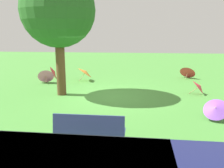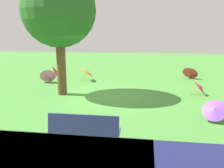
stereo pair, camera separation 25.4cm
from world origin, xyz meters
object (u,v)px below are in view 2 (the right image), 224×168
(parasol_pink_1, at_px, (48,75))
(parasol_purple_0, at_px, (215,109))
(shade_tree, at_px, (59,11))
(parasol_red_0, at_px, (190,72))
(park_bench, at_px, (85,131))
(parasol_red_2, at_px, (56,72))
(parasol_red_1, at_px, (200,87))
(parasol_orange_0, at_px, (87,72))

(parasol_pink_1, xyz_separation_m, parasol_purple_0, (-7.15, 4.78, -0.01))
(shade_tree, distance_m, parasol_red_0, 8.09)
(park_bench, xyz_separation_m, parasol_red_2, (3.72, -8.36, -0.12))
(shade_tree, height_order, parasol_red_0, shade_tree)
(parasol_pink_1, relative_size, parasol_purple_0, 1.01)
(shade_tree, xyz_separation_m, parasol_red_1, (-5.88, -0.62, -3.13))
(parasol_red_0, height_order, parasol_red_2, parasol_red_0)
(park_bench, height_order, parasol_red_2, park_bench)
(parasol_orange_0, bearing_deg, parasol_red_1, 156.90)
(parasol_pink_1, distance_m, parasol_orange_0, 2.10)
(park_bench, relative_size, parasol_red_2, 2.06)
(parasol_red_0, bearing_deg, parasol_red_1, 86.09)
(parasol_red_0, distance_m, parasol_orange_0, 5.86)
(parasol_orange_0, xyz_separation_m, parasol_purple_0, (-5.17, 5.47, -0.11))
(parasol_pink_1, height_order, parasol_orange_0, parasol_orange_0)
(parasol_red_1, height_order, parasol_purple_0, parasol_purple_0)
(parasol_pink_1, relative_size, parasol_orange_0, 0.87)
(parasol_orange_0, relative_size, parasol_purple_0, 1.16)
(parasol_red_0, bearing_deg, parasol_red_2, 5.08)
(shade_tree, distance_m, parasol_red_1, 6.69)
(parasol_red_2, bearing_deg, parasol_red_1, 158.23)
(parasol_red_2, bearing_deg, shade_tree, 113.68)
(parasol_red_2, xyz_separation_m, parasol_purple_0, (-7.17, 6.12, 0.04))
(parasol_pink_1, bearing_deg, parasol_red_1, 167.55)
(parasol_red_0, distance_m, parasol_pink_1, 7.95)
(park_bench, xyz_separation_m, parasol_orange_0, (1.72, -7.71, 0.03))
(parasol_red_2, bearing_deg, parasol_pink_1, 90.84)
(park_bench, bearing_deg, parasol_red_0, -113.78)
(parasol_red_1, height_order, parasol_red_2, parasol_red_2)
(shade_tree, xyz_separation_m, parasol_orange_0, (-0.42, -2.94, -2.98))
(parasol_orange_0, bearing_deg, park_bench, 102.61)
(park_bench, xyz_separation_m, parasol_red_1, (-3.73, -5.38, -0.12))
(parasol_pink_1, distance_m, parasol_red_2, 1.34)
(shade_tree, distance_m, parasol_red_2, 5.02)
(parasol_pink_1, distance_m, parasol_red_1, 7.61)
(parasol_orange_0, bearing_deg, parasol_pink_1, 19.13)
(park_bench, height_order, parasol_orange_0, park_bench)
(parasol_orange_0, relative_size, parasol_red_2, 1.42)
(parasol_pink_1, xyz_separation_m, parasol_orange_0, (-1.98, -0.69, 0.10))
(park_bench, relative_size, parasol_purple_0, 1.68)
(park_bench, distance_m, parasol_purple_0, 4.11)
(park_bench, distance_m, parasol_red_1, 6.55)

